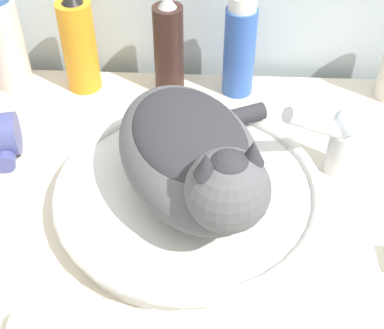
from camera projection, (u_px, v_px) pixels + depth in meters
vanity_counter at (191, 329)px, 1.10m from camera, size 0.91×0.62×0.83m
sink_basin at (192, 194)px, 0.77m from camera, size 0.39×0.39×0.04m
cat at (197, 154)px, 0.70m from camera, size 0.28×0.34×0.16m
faucet at (338, 137)px, 0.79m from camera, size 0.13×0.07×0.14m
shampoo_bottle_tall at (240, 47)px, 0.94m from camera, size 0.06×0.06×0.19m
lotion_bottle_white at (3, 34)px, 0.94m from camera, size 0.07×0.07×0.21m
spray_bottle_trigger at (79, 45)px, 0.95m from camera, size 0.06×0.06×0.19m
hairspray_can_black at (169, 48)px, 0.95m from camera, size 0.05×0.05×0.19m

